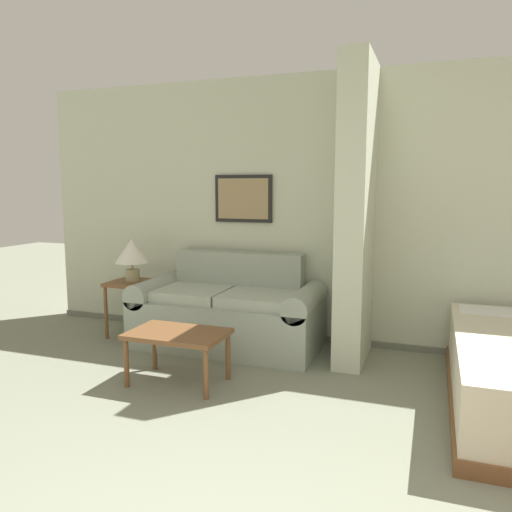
% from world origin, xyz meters
% --- Properties ---
extents(wall_back, '(7.45, 0.16, 2.60)m').
position_xyz_m(wall_back, '(-0.01, 3.84, 1.29)').
color(wall_back, beige).
rests_on(wall_back, ground_plane).
extents(wall_partition_pillar, '(0.24, 0.78, 2.60)m').
position_xyz_m(wall_partition_pillar, '(-0.25, 3.39, 1.30)').
color(wall_partition_pillar, beige).
rests_on(wall_partition_pillar, ground_plane).
extents(couch, '(1.78, 0.84, 0.88)m').
position_xyz_m(couch, '(-1.45, 3.35, 0.33)').
color(couch, '#99A393').
rests_on(couch, ground_plane).
extents(coffee_table, '(0.75, 0.49, 0.41)m').
position_xyz_m(coffee_table, '(-1.45, 2.35, 0.36)').
color(coffee_table, brown).
rests_on(coffee_table, ground_plane).
extents(side_table, '(0.45, 0.45, 0.57)m').
position_xyz_m(side_table, '(-2.50, 3.33, 0.47)').
color(side_table, brown).
rests_on(side_table, ground_plane).
extents(table_lamp, '(0.34, 0.34, 0.44)m').
position_xyz_m(table_lamp, '(-2.50, 3.33, 0.86)').
color(table_lamp, tan).
rests_on(table_lamp, side_table).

